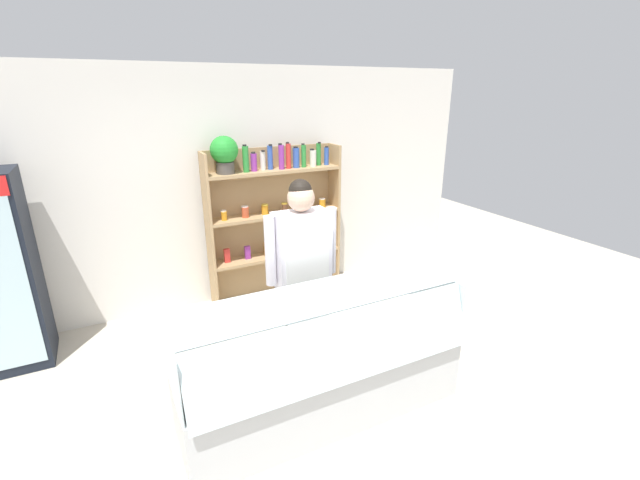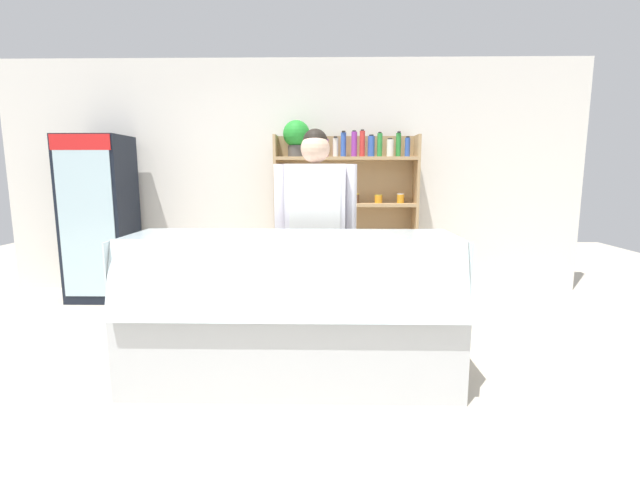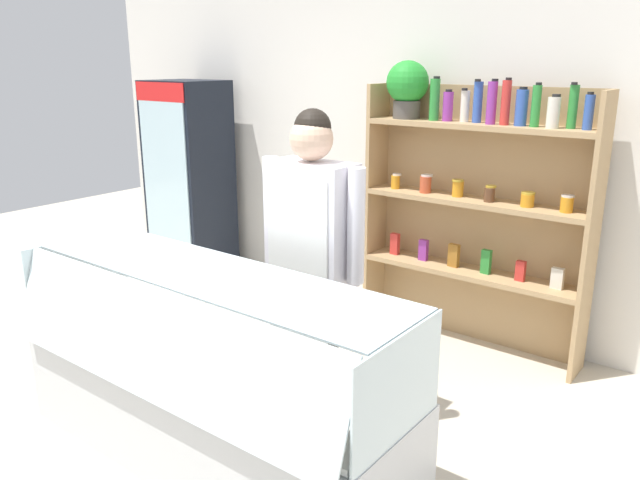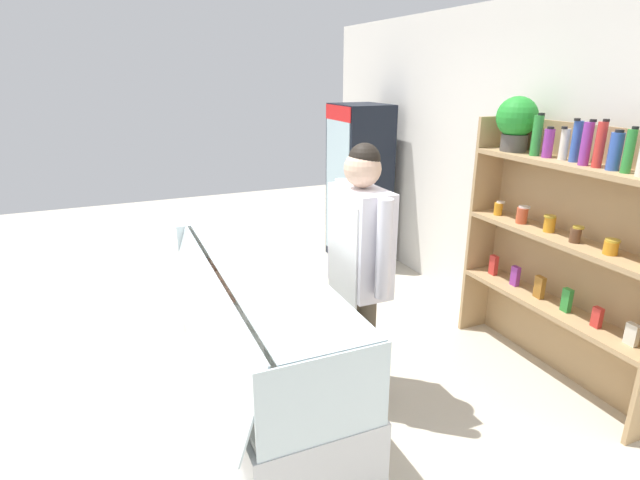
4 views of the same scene
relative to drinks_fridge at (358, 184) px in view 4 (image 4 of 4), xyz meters
name	(u,v)px [view 4 (image 4 of 4)]	position (x,y,z in m)	size (l,w,h in m)	color
ground_plane	(257,389)	(2.10, -1.87, -0.90)	(12.00, 12.00, 0.00)	beige
back_wall	(532,177)	(2.10, 0.46, 0.45)	(6.80, 0.10, 2.70)	white
drinks_fridge	(358,184)	(0.00, 0.00, 0.00)	(0.67, 0.56, 1.81)	black
shelving_unit	(559,223)	(2.64, 0.20, 0.24)	(1.59, 0.30, 1.98)	tan
deli_display_case	(258,365)	(2.28, -1.90, -0.59)	(2.18, 0.75, 1.01)	silver
shop_clerk	(360,254)	(2.42, -1.25, 0.14)	(0.66, 0.25, 1.75)	#4C4233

